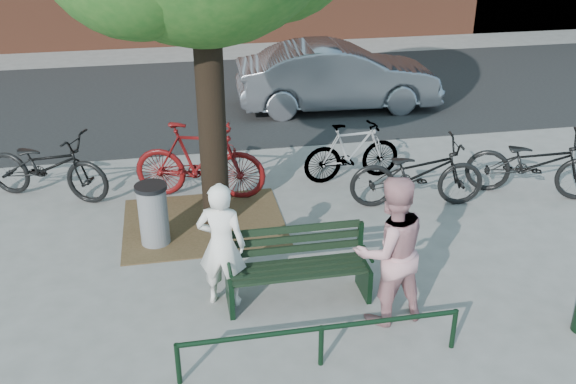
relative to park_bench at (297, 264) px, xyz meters
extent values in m
plane|color=gray|center=(0.00, -0.08, -0.48)|extent=(90.00, 90.00, 0.00)
cube|color=brown|center=(-1.00, 2.12, -0.47)|extent=(2.40, 2.00, 0.02)
cube|color=black|center=(0.00, 8.42, -0.47)|extent=(40.00, 7.00, 0.01)
cube|color=black|center=(-0.84, -0.08, -0.25)|extent=(0.06, 0.52, 0.45)
cube|color=black|center=(-0.84, 0.15, 0.19)|extent=(0.06, 0.06, 0.44)
cylinder|color=black|center=(-0.84, -0.18, 0.15)|extent=(0.04, 0.36, 0.04)
cube|color=black|center=(0.84, -0.08, -0.25)|extent=(0.06, 0.52, 0.45)
cube|color=black|center=(0.84, 0.15, 0.19)|extent=(0.06, 0.06, 0.44)
cylinder|color=black|center=(0.84, -0.18, 0.15)|extent=(0.04, 0.36, 0.04)
cube|color=black|center=(0.00, -0.08, -0.03)|extent=(1.64, 0.46, 0.04)
cube|color=black|center=(0.00, 0.15, 0.26)|extent=(1.64, 0.03, 0.47)
cylinder|color=black|center=(-1.50, -1.28, -0.23)|extent=(0.06, 0.06, 0.50)
cylinder|color=black|center=(0.00, -1.28, -0.23)|extent=(0.06, 0.06, 0.50)
cylinder|color=black|center=(1.50, -1.28, -0.23)|extent=(0.06, 0.06, 0.50)
cylinder|color=black|center=(0.00, -1.28, 0.00)|extent=(3.00, 0.06, 0.06)
cylinder|color=black|center=(-0.80, 2.12, 1.42)|extent=(0.40, 0.40, 3.80)
imported|color=white|center=(-0.90, 0.07, 0.32)|extent=(0.68, 0.55, 1.61)
imported|color=#C4868B|center=(0.95, -0.60, 0.43)|extent=(0.98, 0.82, 1.82)
cylinder|color=gray|center=(-1.72, 1.67, -0.05)|extent=(0.41, 0.41, 0.86)
cylinder|color=black|center=(-1.72, 1.67, 0.41)|extent=(0.45, 0.45, 0.06)
imported|color=black|center=(-3.39, 3.50, 0.09)|extent=(2.26, 1.57, 1.13)
imported|color=#550C0C|center=(-0.97, 3.05, 0.16)|extent=(2.22, 1.17, 1.28)
imported|color=black|center=(2.37, 2.12, 0.08)|extent=(2.20, 1.00, 1.12)
imported|color=gray|center=(1.63, 3.26, 0.04)|extent=(1.76, 0.65, 1.04)
imported|color=black|center=(4.37, 2.12, 0.08)|extent=(2.25, 1.58, 1.12)
imported|color=gray|center=(2.39, 7.09, 0.26)|extent=(4.57, 1.77, 1.48)
camera|label=1|loc=(-1.37, -6.51, 4.20)|focal=40.00mm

